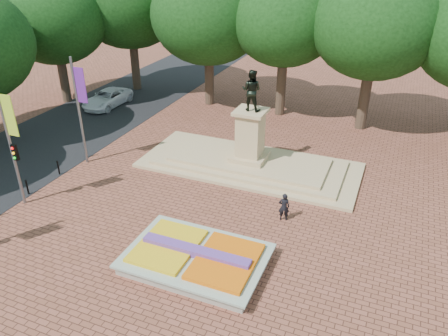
% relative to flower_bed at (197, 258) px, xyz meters
% --- Properties ---
extents(ground, '(90.00, 90.00, 0.00)m').
position_rel_flower_bed_xyz_m(ground, '(-1.03, 2.00, -0.38)').
color(ground, brown).
rests_on(ground, ground).
extents(asphalt_street, '(9.00, 90.00, 0.02)m').
position_rel_flower_bed_xyz_m(asphalt_street, '(-16.03, 7.00, -0.37)').
color(asphalt_street, black).
rests_on(asphalt_street, ground).
extents(flower_bed, '(6.30, 4.30, 0.91)m').
position_rel_flower_bed_xyz_m(flower_bed, '(0.00, 0.00, 0.00)').
color(flower_bed, gray).
rests_on(flower_bed, ground).
extents(monument, '(14.00, 6.00, 6.40)m').
position_rel_flower_bed_xyz_m(monument, '(-1.03, 10.00, 0.50)').
color(monument, tan).
rests_on(monument, ground).
extents(tree_row_back, '(44.80, 8.80, 10.43)m').
position_rel_flower_bed_xyz_m(tree_row_back, '(1.31, 20.00, 6.29)').
color(tree_row_back, '#33241C').
rests_on(tree_row_back, ground).
extents(banner_poles, '(0.88, 11.17, 7.00)m').
position_rel_flower_bed_xyz_m(banner_poles, '(-11.10, 0.69, 3.50)').
color(banner_poles, slate).
rests_on(banner_poles, ground).
extents(bollard_row, '(0.12, 13.12, 0.98)m').
position_rel_flower_bed_xyz_m(bollard_row, '(-11.73, 0.50, 0.15)').
color(bollard_row, black).
rests_on(bollard_row, ground).
extents(van, '(2.43, 5.14, 1.42)m').
position_rel_flower_bed_xyz_m(van, '(-16.47, 16.09, 0.33)').
color(van, white).
rests_on(van, ground).
extents(pedestrian, '(0.67, 0.53, 1.60)m').
position_rel_flower_bed_xyz_m(pedestrian, '(2.67, 5.00, 0.42)').
color(pedestrian, black).
rests_on(pedestrian, ground).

